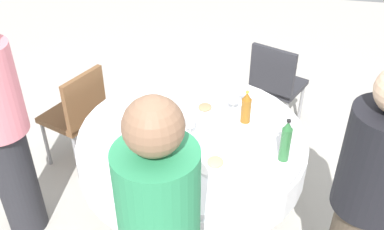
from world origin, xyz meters
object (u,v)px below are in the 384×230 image
(wine_glass_north, at_px, (233,98))
(plate_front, at_px, (205,109))
(wine_glass_front, at_px, (147,109))
(chair_near, at_px, (78,112))
(bottle_brown_south, at_px, (162,138))
(person_south, at_px, (1,130))
(wine_glass_right, at_px, (190,122))
(wine_glass_near, at_px, (166,125))
(dining_table, at_px, (192,148))
(bottle_amber_rear, at_px, (246,108))
(bottle_green_east, at_px, (286,141))
(wine_glass_inner, at_px, (241,90))
(person_east, at_px, (365,204))
(plate_west, at_px, (215,164))
(chair_inner, at_px, (276,82))

(wine_glass_north, height_order, plate_front, wine_glass_north)
(wine_glass_front, distance_m, chair_near, 0.82)
(wine_glass_front, bearing_deg, bottle_brown_south, 29.01)
(plate_front, distance_m, person_south, 1.31)
(bottle_brown_south, distance_m, wine_glass_front, 0.39)
(wine_glass_right, distance_m, wine_glass_near, 0.15)
(dining_table, relative_size, wine_glass_front, 10.85)
(bottle_amber_rear, distance_m, bottle_green_east, 0.43)
(bottle_brown_south, bearing_deg, wine_glass_near, -172.96)
(wine_glass_front, distance_m, person_south, 0.91)
(dining_table, height_order, wine_glass_inner, wine_glass_inner)
(person_east, bearing_deg, plate_west, -78.04)
(person_east, bearing_deg, wine_glass_right, -87.17)
(wine_glass_north, xyz_separation_m, wine_glass_front, (0.24, -0.54, 0.00))
(wine_glass_front, bearing_deg, dining_table, 81.75)
(wine_glass_near, bearing_deg, dining_table, 125.75)
(bottle_green_east, bearing_deg, wine_glass_north, -142.41)
(wine_glass_front, xyz_separation_m, plate_front, (-0.21, 0.35, -0.09))
(wine_glass_north, height_order, wine_glass_right, wine_glass_right)
(wine_glass_inner, relative_size, chair_inner, 0.18)
(bottle_amber_rear, height_order, plate_west, bottle_amber_rear)
(dining_table, xyz_separation_m, wine_glass_north, (-0.29, 0.23, 0.24))
(person_east, height_order, chair_inner, person_east)
(bottle_amber_rear, bearing_deg, wine_glass_inner, -165.86)
(wine_glass_near, xyz_separation_m, wine_glass_front, (-0.15, -0.16, 0.00))
(bottle_brown_south, relative_size, plate_west, 1.21)
(wine_glass_near, bearing_deg, bottle_green_east, 84.52)
(chair_inner, distance_m, chair_near, 1.69)
(plate_west, relative_size, person_south, 0.15)
(bottle_brown_south, bearing_deg, dining_table, 157.49)
(wine_glass_north, relative_size, chair_inner, 0.16)
(wine_glass_north, relative_size, person_east, 0.09)
(wine_glass_right, relative_size, plate_west, 0.63)
(person_south, distance_m, chair_near, 0.80)
(wine_glass_right, height_order, chair_near, wine_glass_right)
(dining_table, bearing_deg, wine_glass_right, 0.70)
(bottle_brown_south, xyz_separation_m, plate_west, (0.02, 0.32, -0.12))
(wine_glass_inner, height_order, person_east, person_east)
(bottle_brown_south, bearing_deg, wine_glass_front, -150.99)
(dining_table, xyz_separation_m, bottle_amber_rear, (-0.17, 0.33, 0.25))
(bottle_green_east, bearing_deg, wine_glass_inner, -150.99)
(plate_west, xyz_separation_m, person_east, (0.25, 0.79, 0.08))
(wine_glass_north, height_order, plate_west, wine_glass_north)
(wine_glass_right, height_order, person_east, person_east)
(wine_glass_right, xyz_separation_m, wine_glass_front, (-0.11, -0.31, -0.01))
(plate_west, height_order, person_south, person_south)
(bottle_brown_south, relative_size, wine_glass_right, 1.92)
(wine_glass_inner, bearing_deg, wine_glass_right, -30.48)
(bottle_brown_south, bearing_deg, plate_west, 86.74)
(dining_table, xyz_separation_m, chair_inner, (-1.15, 0.52, -0.08))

